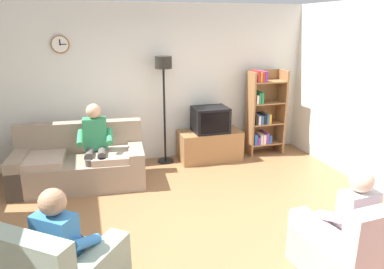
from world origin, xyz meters
name	(u,v)px	position (x,y,z in m)	size (l,w,h in m)	color
ground_plane	(199,233)	(0.00, 0.00, 0.00)	(12.00, 12.00, 0.00)	#8C603D
back_wall_assembly	(153,84)	(0.00, 2.66, 1.35)	(6.20, 0.17, 2.70)	silver
couch	(80,165)	(-1.32, 1.82, 0.31)	(1.97, 1.04, 0.90)	gray
tv_stand	(210,145)	(0.91, 2.25, 0.26)	(1.10, 0.56, 0.53)	olive
tv	(210,120)	(0.91, 2.23, 0.75)	(0.60, 0.49, 0.44)	black
bookshelf	(263,113)	(1.98, 2.32, 0.77)	(0.68, 0.36, 1.57)	olive
floor_lamp	(164,80)	(0.12, 2.35, 1.45)	(0.28, 0.28, 1.85)	black
armchair_near_bookshelf	(351,250)	(1.16, -1.13, 0.29)	(0.86, 0.94, 0.90)	beige
person_on_couch	(95,141)	(-1.07, 1.71, 0.70)	(0.54, 0.56, 1.24)	#338C59
person_in_left_armchair	(65,241)	(-1.42, -0.70, 0.60)	(0.62, 0.64, 1.12)	#3372B2
person_in_right_armchair	(349,216)	(1.15, -1.04, 0.60)	(0.53, 0.56, 1.12)	silver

